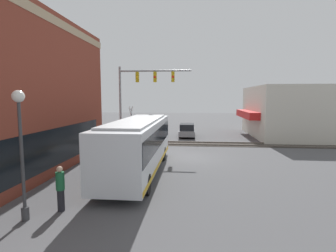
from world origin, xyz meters
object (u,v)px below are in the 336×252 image
at_px(streetlamp, 21,144).
at_px(pedestrian_by_lamp, 60,188).
at_px(crossing_signal, 131,123).
at_px(parked_car_grey, 187,131).
at_px(city_bus, 138,144).

xyz_separation_m(streetlamp, pedestrian_by_lamp, (0.89, -0.94, -1.94)).
distance_m(crossing_signal, streetlamp, 14.30).
xyz_separation_m(parked_car_grey, pedestrian_by_lamp, (-20.92, 4.59, 0.24)).
relative_size(city_bus, streetlamp, 2.25).
bearing_deg(parked_car_grey, city_bus, 170.29).
distance_m(city_bus, crossing_signal, 8.01).
bearing_deg(streetlamp, pedestrian_by_lamp, -46.66).
bearing_deg(pedestrian_by_lamp, streetlamp, 133.34).
bearing_deg(crossing_signal, pedestrian_by_lamp, -178.80).
xyz_separation_m(streetlamp, parked_car_grey, (21.81, -5.54, -2.17)).
bearing_deg(crossing_signal, parked_car_grey, -32.90).
bearing_deg(streetlamp, parked_car_grey, -14.25).
bearing_deg(pedestrian_by_lamp, parked_car_grey, -12.39).
bearing_deg(city_bus, crossing_signal, 16.54).
height_order(streetlamp, parked_car_grey, streetlamp).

